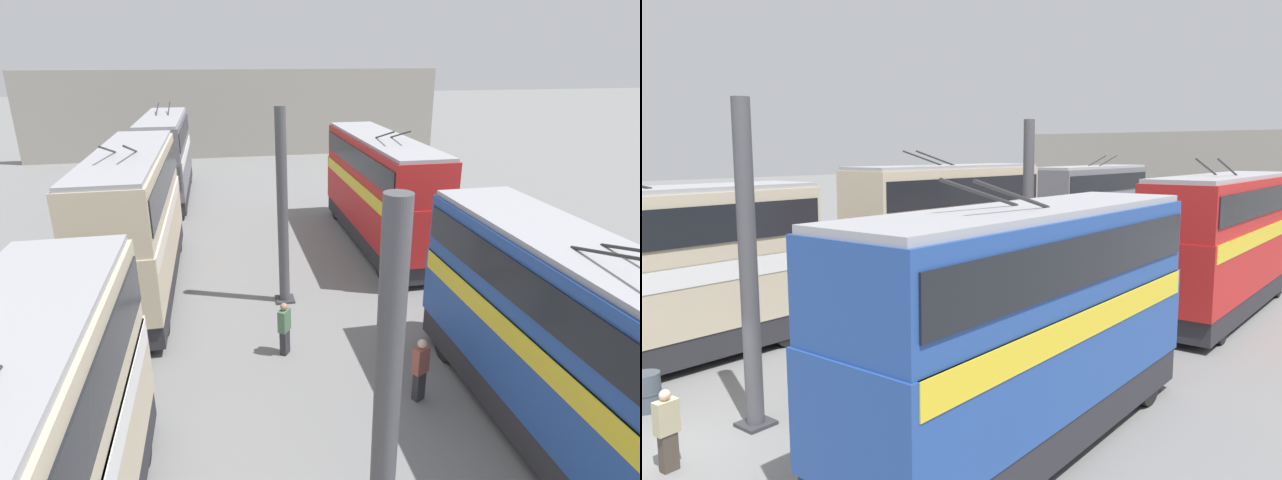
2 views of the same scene
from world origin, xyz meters
TOP-DOWN VIEW (x-y plane):
  - depot_back_wall at (41.56, 0.00)m, footprint 0.50×36.00m
  - support_column_near at (1.80, 0.00)m, footprint 0.68×0.68m
  - support_column_far at (12.91, 0.00)m, footprint 0.68×0.68m
  - bus_left_near at (4.69, -5.23)m, footprint 9.77×2.54m
  - bus_left_far at (18.03, -5.23)m, footprint 11.03×2.54m
  - bus_right_mid at (15.03, 5.23)m, footprint 10.48×2.54m
  - bus_right_far at (28.54, 5.23)m, footprint 10.53×2.54m
  - person_aisle_midway at (9.41, 0.48)m, footprint 0.48×0.44m
  - person_by_left_row at (6.56, -2.68)m, footprint 0.40×0.48m

SIDE VIEW (x-z plane):
  - person_aisle_midway at x=9.41m, z-range 0.05..1.76m
  - person_by_left_row at x=6.56m, z-range 0.06..1.87m
  - bus_left_near at x=4.69m, z-range 0.04..5.54m
  - bus_left_far at x=18.03m, z-range 0.04..5.77m
  - bus_right_far at x=28.54m, z-range 0.04..5.77m
  - bus_right_mid at x=15.03m, z-range 0.06..6.06m
  - support_column_near at x=1.80m, z-range -0.12..6.91m
  - support_column_far at x=12.91m, z-range -0.12..6.91m
  - depot_back_wall at x=41.56m, z-range 0.00..7.45m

